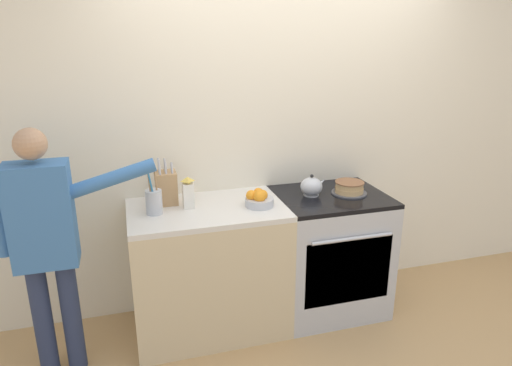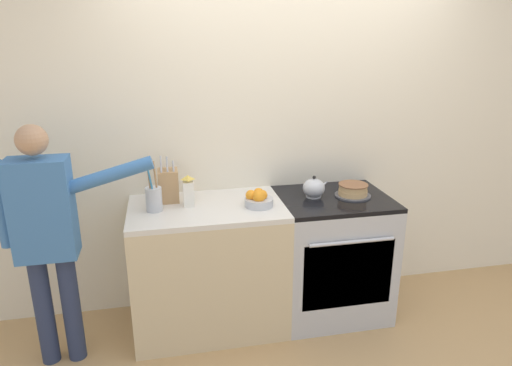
{
  "view_description": "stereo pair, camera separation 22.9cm",
  "coord_description": "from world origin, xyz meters",
  "views": [
    {
      "loc": [
        -1.12,
        -2.46,
        1.99
      ],
      "look_at": [
        -0.31,
        0.29,
        1.05
      ],
      "focal_mm": 32.0,
      "sensor_mm": 36.0,
      "label": 1
    },
    {
      "loc": [
        -0.9,
        -2.52,
        1.99
      ],
      "look_at": [
        -0.31,
        0.29,
        1.05
      ],
      "focal_mm": 32.0,
      "sensor_mm": 36.0,
      "label": 2
    }
  ],
  "objects": [
    {
      "name": "ground_plane",
      "position": [
        0.0,
        0.0,
        0.0
      ],
      "size": [
        16.0,
        16.0,
        0.0
      ],
      "primitive_type": "plane",
      "color": "tan"
    },
    {
      "name": "wall_back",
      "position": [
        0.0,
        0.67,
        1.3
      ],
      "size": [
        8.0,
        0.04,
        2.6
      ],
      "color": "silver",
      "rests_on": "ground_plane"
    },
    {
      "name": "counter_cabinet",
      "position": [
        -0.64,
        0.33,
        0.45
      ],
      "size": [
        1.03,
        0.65,
        0.9
      ],
      "color": "beige",
      "rests_on": "ground_plane"
    },
    {
      "name": "stove_range",
      "position": [
        0.26,
        0.32,
        0.45
      ],
      "size": [
        0.77,
        0.68,
        0.9
      ],
      "color": "#B7BABF",
      "rests_on": "ground_plane"
    },
    {
      "name": "layer_cake",
      "position": [
        0.39,
        0.32,
        0.94
      ],
      "size": [
        0.25,
        0.25,
        0.09
      ],
      "color": "#4C4C51",
      "rests_on": "stove_range"
    },
    {
      "name": "tea_kettle",
      "position": [
        0.12,
        0.36,
        0.97
      ],
      "size": [
        0.19,
        0.15,
        0.16
      ],
      "color": "#B7BABF",
      "rests_on": "stove_range"
    },
    {
      "name": "knife_block",
      "position": [
        -0.88,
        0.48,
        1.02
      ],
      "size": [
        0.13,
        0.15,
        0.31
      ],
      "color": "tan",
      "rests_on": "counter_cabinet"
    },
    {
      "name": "utensil_crock",
      "position": [
        -0.98,
        0.31,
        0.99
      ],
      "size": [
        0.1,
        0.1,
        0.34
      ],
      "color": "#B7BABF",
      "rests_on": "counter_cabinet"
    },
    {
      "name": "fruit_bowl",
      "position": [
        -0.3,
        0.26,
        0.95
      ],
      "size": [
        0.19,
        0.19,
        0.12
      ],
      "color": "#B7BABF",
      "rests_on": "counter_cabinet"
    },
    {
      "name": "milk_carton",
      "position": [
        -0.76,
        0.36,
        1.0
      ],
      "size": [
        0.07,
        0.07,
        0.21
      ],
      "color": "white",
      "rests_on": "counter_cabinet"
    },
    {
      "name": "person_baker",
      "position": [
        -1.6,
        0.13,
        0.9
      ],
      "size": [
        0.9,
        0.2,
        1.52
      ],
      "rotation": [
        0.0,
        0.0,
        -0.25
      ],
      "color": "#283351",
      "rests_on": "ground_plane"
    }
  ]
}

